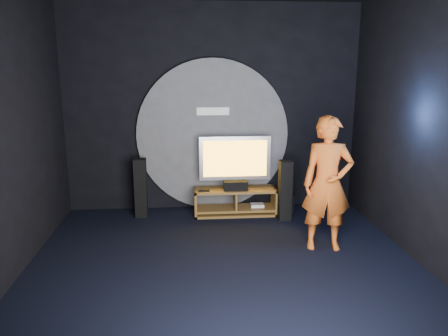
# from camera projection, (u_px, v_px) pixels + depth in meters

# --- Properties ---
(floor) EXTENTS (5.00, 5.00, 0.00)m
(floor) POSITION_uv_depth(u_px,v_px,m) (225.00, 269.00, 5.44)
(floor) COLOR black
(floor) RESTS_ON ground
(back_wall) EXTENTS (5.00, 0.04, 3.50)m
(back_wall) POSITION_uv_depth(u_px,v_px,m) (212.00, 109.00, 7.46)
(back_wall) COLOR black
(back_wall) RESTS_ON ground
(front_wall) EXTENTS (5.00, 0.04, 3.50)m
(front_wall) POSITION_uv_depth(u_px,v_px,m) (262.00, 191.00, 2.61)
(front_wall) COLOR black
(front_wall) RESTS_ON ground
(left_wall) EXTENTS (0.04, 5.00, 3.50)m
(left_wall) POSITION_uv_depth(u_px,v_px,m) (1.00, 133.00, 4.83)
(left_wall) COLOR black
(left_wall) RESTS_ON ground
(right_wall) EXTENTS (0.04, 5.00, 3.50)m
(right_wall) POSITION_uv_depth(u_px,v_px,m) (432.00, 128.00, 5.24)
(right_wall) COLOR black
(right_wall) RESTS_ON ground
(wall_disc_panel) EXTENTS (2.60, 0.11, 2.60)m
(wall_disc_panel) POSITION_uv_depth(u_px,v_px,m) (213.00, 135.00, 7.51)
(wall_disc_panel) COLOR #515156
(wall_disc_panel) RESTS_ON ground
(media_console) EXTENTS (1.39, 0.45, 0.45)m
(media_console) POSITION_uv_depth(u_px,v_px,m) (236.00, 203.00, 7.41)
(media_console) COLOR olive
(media_console) RESTS_ON ground
(tv) EXTENTS (1.20, 0.22, 0.88)m
(tv) POSITION_uv_depth(u_px,v_px,m) (235.00, 160.00, 7.31)
(tv) COLOR #AEAEB5
(tv) RESTS_ON media_console
(center_speaker) EXTENTS (0.40, 0.15, 0.15)m
(center_speaker) POSITION_uv_depth(u_px,v_px,m) (236.00, 186.00, 7.25)
(center_speaker) COLOR black
(center_speaker) RESTS_ON media_console
(remote) EXTENTS (0.18, 0.05, 0.02)m
(remote) POSITION_uv_depth(u_px,v_px,m) (204.00, 191.00, 7.19)
(remote) COLOR black
(remote) RESTS_ON media_console
(tower_speaker_left) EXTENTS (0.20, 0.22, 0.99)m
(tower_speaker_left) POSITION_uv_depth(u_px,v_px,m) (141.00, 188.00, 7.24)
(tower_speaker_left) COLOR black
(tower_speaker_left) RESTS_ON ground
(tower_speaker_right) EXTENTS (0.20, 0.22, 0.99)m
(tower_speaker_right) POSITION_uv_depth(u_px,v_px,m) (285.00, 190.00, 7.09)
(tower_speaker_right) COLOR black
(tower_speaker_right) RESTS_ON ground
(subwoofer) EXTENTS (0.30, 0.30, 0.33)m
(subwoofer) POSITION_uv_depth(u_px,v_px,m) (284.00, 202.00, 7.54)
(subwoofer) COLOR black
(subwoofer) RESTS_ON ground
(player) EXTENTS (0.72, 0.53, 1.84)m
(player) POSITION_uv_depth(u_px,v_px,m) (327.00, 184.00, 5.88)
(player) COLOR orange
(player) RESTS_ON ground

